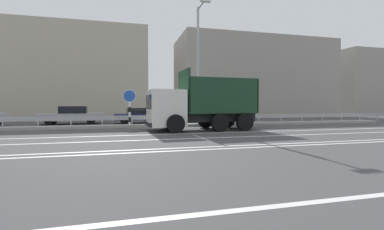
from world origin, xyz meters
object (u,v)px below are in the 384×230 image
Objects in this scene: median_road_sign at (130,107)px; parked_car_4 at (138,115)px; parked_car_3 at (72,115)px; dump_truck at (190,109)px; parked_car_5 at (198,114)px; street_lamp_1 at (198,61)px.

median_road_sign is 3.89m from parked_car_4.
parked_car_3 is (-4.47, 4.12, -0.70)m from median_road_sign.
parked_car_5 is (2.39, 6.65, -0.57)m from dump_truck.
parked_car_4 is at bearing -98.12° from parked_car_3.
dump_truck is at bearing -40.05° from median_road_sign.
dump_truck is at bearing -116.01° from street_lamp_1.
dump_truck is 7.33m from parked_car_4.
parked_car_4 is (0.72, 3.75, -0.75)m from median_road_sign.
parked_car_3 is 10.42m from parked_car_5.
parked_car_4 is at bearing 79.09° from median_road_sign.
street_lamp_1 reaches higher than median_road_sign.
parked_car_3 is 5.20m from parked_car_4.
parked_car_4 is (5.19, -0.37, -0.06)m from parked_car_3.
dump_truck reaches higher than parked_car_5.
parked_car_4 is at bearing -91.16° from parked_car_5.
median_road_sign reaches higher than parked_car_3.
parked_car_5 reaches higher than parked_car_4.
dump_truck is at bearing 18.37° from parked_car_4.
median_road_sign is 5.89m from street_lamp_1.
dump_truck is 2.63× the size of median_road_sign.
median_road_sign is 7.02m from parked_car_5.
dump_truck is 0.80× the size of street_lamp_1.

